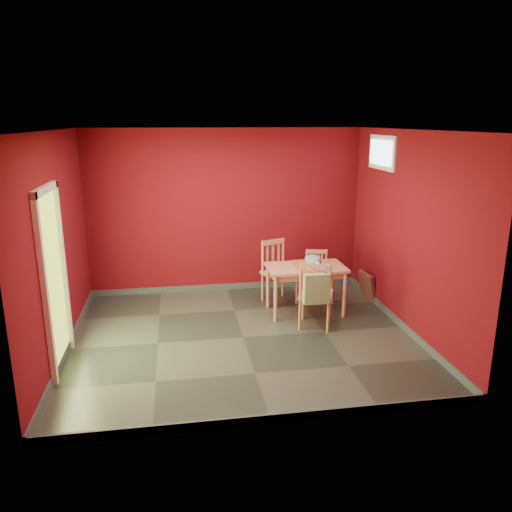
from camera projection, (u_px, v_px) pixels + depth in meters
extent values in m
plane|color=#2D342D|center=(243.00, 337.00, 6.69)|extent=(4.50, 4.50, 0.00)
plane|color=#620A11|center=(226.00, 212.00, 8.23)|extent=(4.50, 0.00, 4.50)
plane|color=#620A11|center=(273.00, 291.00, 4.43)|extent=(4.50, 0.00, 4.50)
plane|color=#620A11|center=(57.00, 247.00, 5.98)|extent=(0.00, 4.00, 4.00)
plane|color=#620A11|center=(408.00, 233.00, 6.68)|extent=(0.00, 4.00, 4.00)
plane|color=white|center=(242.00, 130.00, 5.97)|extent=(4.50, 4.50, 0.00)
cube|color=#3F4244|center=(227.00, 287.00, 8.56)|extent=(4.50, 0.02, 0.10)
cube|color=#3F4244|center=(272.00, 419.00, 4.78)|extent=(4.50, 0.02, 0.10)
cube|color=#3F4244|center=(69.00, 346.00, 6.32)|extent=(0.03, 4.00, 0.10)
cube|color=#3F4244|center=(400.00, 323.00, 7.02)|extent=(0.03, 4.00, 0.10)
cube|color=#B7D838|center=(53.00, 283.00, 5.68)|extent=(0.02, 0.85, 2.05)
cube|color=white|center=(45.00, 293.00, 5.23)|extent=(0.06, 0.08, 2.13)
cube|color=white|center=(63.00, 268.00, 6.12)|extent=(0.06, 0.08, 2.13)
cube|color=white|center=(45.00, 189.00, 5.41)|extent=(0.06, 1.01, 0.08)
cube|color=white|center=(382.00, 153.00, 7.36)|extent=(0.03, 0.90, 0.50)
cube|color=white|center=(381.00, 153.00, 7.36)|extent=(0.02, 0.76, 0.36)
cube|color=silver|center=(318.00, 268.00, 8.75)|extent=(0.08, 0.02, 0.12)
cube|color=#CB785F|center=(306.00, 268.00, 7.40)|extent=(1.16, 0.68, 0.04)
cube|color=#CB785F|center=(306.00, 272.00, 7.42)|extent=(1.04, 0.57, 0.10)
cylinder|color=#CB785F|center=(276.00, 299.00, 7.14)|extent=(0.05, 0.05, 0.68)
cylinder|color=#CB785F|center=(268.00, 286.00, 7.67)|extent=(0.05, 0.05, 0.68)
cylinder|color=#CB785F|center=(345.00, 295.00, 7.31)|extent=(0.05, 0.05, 0.68)
cylinder|color=#CB785F|center=(332.00, 283.00, 7.84)|extent=(0.05, 0.05, 0.68)
cube|color=#B44F30|center=(306.00, 266.00, 7.39)|extent=(0.33, 0.68, 0.01)
cube|color=#B44F30|center=(312.00, 284.00, 7.11)|extent=(0.33, 0.01, 0.34)
cube|color=#CB785F|center=(280.00, 274.00, 7.88)|extent=(0.60, 0.60, 0.04)
cylinder|color=#CB785F|center=(276.00, 294.00, 7.68)|extent=(0.04, 0.04, 0.45)
cylinder|color=#CB785F|center=(262.00, 287.00, 8.00)|extent=(0.04, 0.04, 0.45)
cylinder|color=#CB785F|center=(297.00, 290.00, 7.88)|extent=(0.04, 0.04, 0.45)
cylinder|color=#CB785F|center=(283.00, 283.00, 8.20)|extent=(0.04, 0.04, 0.45)
cylinder|color=#CB785F|center=(263.00, 256.00, 7.86)|extent=(0.04, 0.04, 0.49)
cylinder|color=#CB785F|center=(283.00, 253.00, 8.07)|extent=(0.04, 0.04, 0.49)
cube|color=#CB785F|center=(273.00, 242.00, 7.91)|extent=(0.40, 0.20, 0.08)
cube|color=#CB785F|center=(267.00, 258.00, 7.92)|extent=(0.04, 0.03, 0.38)
cube|color=#CB785F|center=(273.00, 257.00, 7.98)|extent=(0.04, 0.03, 0.38)
cube|color=#CB785F|center=(279.00, 256.00, 8.03)|extent=(0.04, 0.03, 0.38)
cube|color=#CB785F|center=(316.00, 277.00, 8.00)|extent=(0.45, 0.45, 0.04)
cylinder|color=#CB785F|center=(306.00, 292.00, 7.91)|extent=(0.03, 0.03, 0.36)
cylinder|color=#CB785F|center=(306.00, 285.00, 8.22)|extent=(0.03, 0.03, 0.36)
cylinder|color=#CB785F|center=(326.00, 292.00, 7.88)|extent=(0.03, 0.03, 0.36)
cylinder|color=#CB785F|center=(325.00, 286.00, 8.19)|extent=(0.03, 0.03, 0.36)
cylinder|color=#CB785F|center=(306.00, 261.00, 8.11)|extent=(0.03, 0.03, 0.40)
cylinder|color=#CB785F|center=(326.00, 262.00, 8.08)|extent=(0.03, 0.03, 0.40)
cube|color=#CB785F|center=(317.00, 252.00, 8.05)|extent=(0.33, 0.11, 0.06)
cube|color=#CB785F|center=(311.00, 263.00, 8.11)|extent=(0.03, 0.02, 0.31)
cube|color=#CB785F|center=(316.00, 263.00, 8.10)|extent=(0.03, 0.02, 0.31)
cube|color=#CB785F|center=(322.00, 263.00, 8.09)|extent=(0.03, 0.02, 0.31)
cube|color=#CB785F|center=(316.00, 295.00, 6.96)|extent=(0.58, 0.58, 0.04)
cylinder|color=#CB785F|center=(330.00, 307.00, 7.17)|extent=(0.04, 0.04, 0.44)
cylinder|color=#CB785F|center=(328.00, 317.00, 6.80)|extent=(0.04, 0.04, 0.44)
cylinder|color=#CB785F|center=(303.00, 305.00, 7.24)|extent=(0.04, 0.04, 0.44)
cylinder|color=#CB785F|center=(300.00, 315.00, 6.88)|extent=(0.04, 0.04, 0.44)
cylinder|color=#CB785F|center=(330.00, 282.00, 6.67)|extent=(0.04, 0.04, 0.48)
cylinder|color=#CB785F|center=(301.00, 280.00, 6.74)|extent=(0.04, 0.04, 0.48)
cube|color=#CB785F|center=(316.00, 267.00, 6.65)|extent=(0.39, 0.18, 0.08)
cube|color=#CB785F|center=(323.00, 284.00, 6.70)|extent=(0.04, 0.03, 0.38)
cube|color=#CB785F|center=(315.00, 284.00, 6.72)|extent=(0.04, 0.03, 0.38)
cube|color=#CB785F|center=(307.00, 283.00, 6.74)|extent=(0.04, 0.03, 0.38)
cube|color=#83A167|center=(316.00, 289.00, 6.65)|extent=(0.35, 0.11, 0.41)
cylinder|color=#83A167|center=(309.00, 269.00, 6.62)|extent=(0.02, 0.17, 0.02)
cylinder|color=#83A167|center=(323.00, 268.00, 6.65)|extent=(0.02, 0.17, 0.02)
cube|color=#592921|center=(367.00, 286.00, 8.07)|extent=(0.19, 0.45, 0.44)
cube|color=black|center=(367.00, 286.00, 8.06)|extent=(0.12, 0.32, 0.31)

